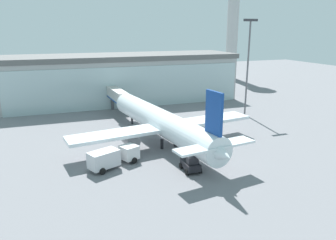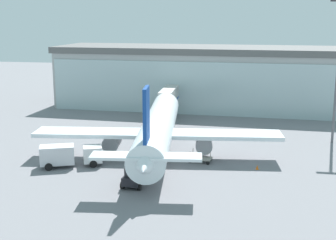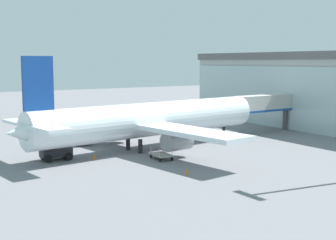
{
  "view_description": "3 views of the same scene",
  "coord_description": "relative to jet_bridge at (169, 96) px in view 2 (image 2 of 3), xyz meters",
  "views": [
    {
      "loc": [
        -19.12,
        -43.24,
        18.35
      ],
      "look_at": [
        -0.16,
        6.49,
        3.4
      ],
      "focal_mm": 35.0,
      "sensor_mm": 36.0,
      "label": 1
    },
    {
      "loc": [
        10.49,
        -52.5,
        17.7
      ],
      "look_at": [
        -0.4,
        4.21,
        4.91
      ],
      "focal_mm": 50.0,
      "sensor_mm": 36.0,
      "label": 2
    },
    {
      "loc": [
        45.92,
        -23.33,
        10.52
      ],
      "look_at": [
        -1.09,
        7.04,
        3.48
      ],
      "focal_mm": 50.0,
      "sensor_mm": 36.0,
      "label": 3
    }
  ],
  "objects": [
    {
      "name": "airplane",
      "position": [
        2.72,
        -22.26,
        -0.6
      ],
      "size": [
        31.46,
        35.22,
        11.05
      ],
      "rotation": [
        0.0,
        0.0,
        1.7
      ],
      "color": "white",
      "rests_on": "ground"
    },
    {
      "name": "catering_truck",
      "position": [
        -6.91,
        -28.62,
        -2.7
      ],
      "size": [
        7.58,
        4.85,
        2.65
      ],
      "rotation": [
        0.0,
        0.0,
        0.4
      ],
      "color": "silver",
      "rests_on": "ground"
    },
    {
      "name": "pushback_tug",
      "position": [
        2.5,
        -33.67,
        -3.19
      ],
      "size": [
        2.29,
        3.28,
        2.3
      ],
      "rotation": [
        0.0,
        0.0,
        1.52
      ],
      "color": "black",
      "rests_on": "ground"
    },
    {
      "name": "safety_cone_nose",
      "position": [
        4.33,
        -29.94,
        -3.89
      ],
      "size": [
        0.36,
        0.36,
        0.55
      ],
      "primitive_type": "cone",
      "color": "orange",
      "rests_on": "ground"
    },
    {
      "name": "baggage_cart",
      "position": [
        8.45,
        -23.92,
        -3.66
      ],
      "size": [
        2.96,
        1.9,
        1.5
      ],
      "rotation": [
        0.0,
        0.0,
        3.03
      ],
      "color": "#9E998C",
      "rests_on": "ground"
    },
    {
      "name": "terminal_building",
      "position": [
        4.51,
        12.4,
        1.85
      ],
      "size": [
        58.48,
        17.73,
        12.01
      ],
      "rotation": [
        0.0,
        0.0,
        -0.03
      ],
      "color": "#A7A7A7",
      "rests_on": "ground"
    },
    {
      "name": "ground",
      "position": [
        4.51,
        -26.85,
        -4.16
      ],
      "size": [
        240.0,
        240.0,
        0.0
      ],
      "primitive_type": "plane",
      "color": "slate"
    },
    {
      "name": "safety_cone_wingtip",
      "position": [
        15.43,
        -25.49,
        -3.89
      ],
      "size": [
        0.36,
        0.36,
        0.55
      ],
      "primitive_type": "cone",
      "color": "orange",
      "rests_on": "ground"
    },
    {
      "name": "jet_bridge",
      "position": [
        0.0,
        0.0,
        0.0
      ],
      "size": [
        2.77,
        11.41,
        5.54
      ],
      "rotation": [
        0.0,
        0.0,
        1.62
      ],
      "color": "beige",
      "rests_on": "ground"
    }
  ]
}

